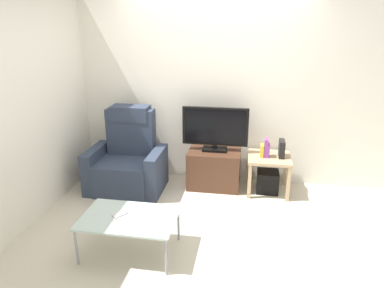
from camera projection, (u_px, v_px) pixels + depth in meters
ground_plane at (202, 216)px, 4.10m from camera, size 6.40×6.40×0.00m
wall_back at (215, 88)px, 4.73m from camera, size 6.40×0.06×2.60m
wall_side at (39, 100)px, 3.97m from camera, size 0.06×4.48×2.60m
tv_stand at (214, 168)px, 4.78m from camera, size 0.69×0.49×0.51m
television at (215, 128)px, 4.61m from camera, size 0.86×0.20×0.59m
recliner_armchair at (128, 161)px, 4.70m from camera, size 0.98×0.78×1.08m
side_table at (269, 162)px, 4.57m from camera, size 0.54×0.54×0.49m
subwoofer_box at (268, 181)px, 4.66m from camera, size 0.28×0.28×0.28m
book_leftmost at (262, 151)px, 4.51m from camera, size 0.04×0.12×0.16m
book_middle at (266, 148)px, 4.49m from camera, size 0.04×0.12×0.24m
book_rightmost at (268, 150)px, 4.50m from camera, size 0.03×0.12×0.17m
game_console at (282, 149)px, 4.49m from camera, size 0.07×0.20×0.22m
coffee_table at (129, 219)px, 3.34m from camera, size 0.90×0.60×0.39m
cell_phone at (120, 214)px, 3.37m from camera, size 0.14×0.16×0.01m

